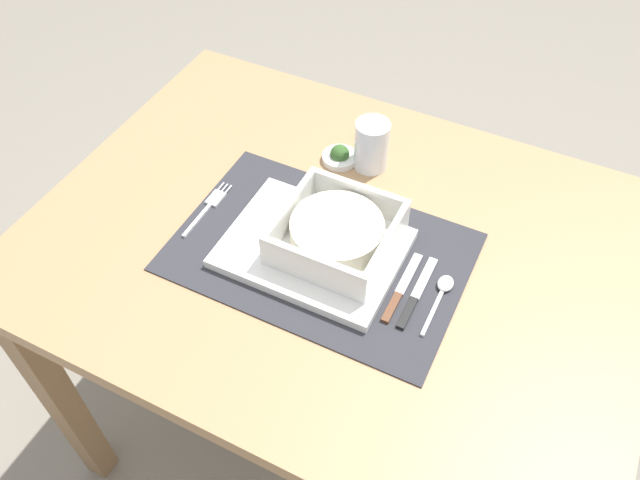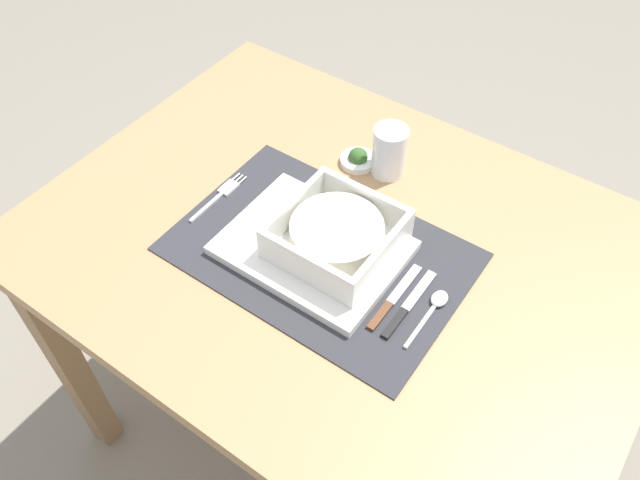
# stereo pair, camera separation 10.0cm
# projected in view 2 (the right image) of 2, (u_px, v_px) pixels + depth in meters

# --- Properties ---
(ground_plane) EXTENTS (6.00, 6.00, 0.00)m
(ground_plane) POSITION_uv_depth(u_px,v_px,m) (333.00, 431.00, 1.57)
(ground_plane) COLOR gray
(dining_table) EXTENTS (0.99, 0.74, 0.71)m
(dining_table) POSITION_uv_depth(u_px,v_px,m) (338.00, 279.00, 1.11)
(dining_table) COLOR #A37A51
(dining_table) RESTS_ON ground
(placemat) EXTENTS (0.46, 0.31, 0.00)m
(placemat) POSITION_uv_depth(u_px,v_px,m) (320.00, 252.00, 1.02)
(placemat) COLOR #2D2D33
(placemat) RESTS_ON dining_table
(serving_plate) EXTENTS (0.27, 0.21, 0.02)m
(serving_plate) POSITION_uv_depth(u_px,v_px,m) (313.00, 248.00, 1.01)
(serving_plate) COLOR white
(serving_plate) RESTS_ON placemat
(porridge_bowl) EXTENTS (0.17, 0.17, 0.06)m
(porridge_bowl) POSITION_uv_depth(u_px,v_px,m) (337.00, 236.00, 0.98)
(porridge_bowl) COLOR white
(porridge_bowl) RESTS_ON serving_plate
(fork) EXTENTS (0.02, 0.14, 0.00)m
(fork) POSITION_uv_depth(u_px,v_px,m) (222.00, 194.00, 1.10)
(fork) COLOR silver
(fork) RESTS_ON placemat
(spoon) EXTENTS (0.02, 0.12, 0.01)m
(spoon) POSITION_uv_depth(u_px,v_px,m) (435.00, 305.00, 0.94)
(spoon) COLOR silver
(spoon) RESTS_ON placemat
(butter_knife) EXTENTS (0.01, 0.14, 0.01)m
(butter_knife) POSITION_uv_depth(u_px,v_px,m) (406.00, 308.00, 0.94)
(butter_knife) COLOR black
(butter_knife) RESTS_ON placemat
(bread_knife) EXTENTS (0.01, 0.14, 0.01)m
(bread_knife) POSITION_uv_depth(u_px,v_px,m) (392.00, 301.00, 0.95)
(bread_knife) COLOR #59331E
(bread_knife) RESTS_ON placemat
(drinking_glass) EXTENTS (0.06, 0.06, 0.09)m
(drinking_glass) POSITION_uv_depth(u_px,v_px,m) (389.00, 154.00, 1.11)
(drinking_glass) COLOR white
(drinking_glass) RESTS_ON dining_table
(condiment_saucer) EXTENTS (0.06, 0.06, 0.04)m
(condiment_saucer) POSITION_uv_depth(u_px,v_px,m) (358.00, 159.00, 1.15)
(condiment_saucer) COLOR white
(condiment_saucer) RESTS_ON dining_table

